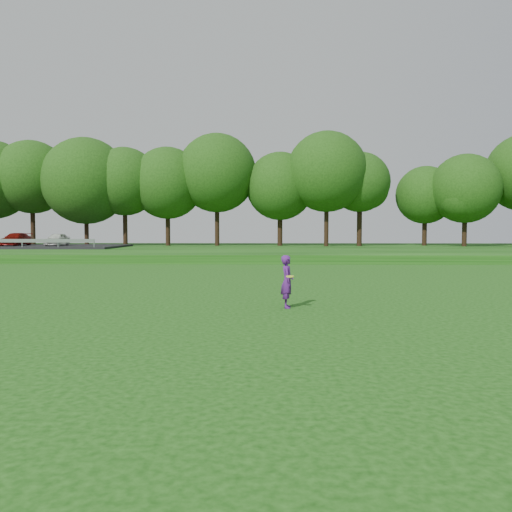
{
  "coord_description": "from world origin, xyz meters",
  "views": [
    {
      "loc": [
        2.01,
        -13.82,
        2.27
      ],
      "look_at": [
        1.57,
        4.6,
        1.3
      ],
      "focal_mm": 35.0,
      "sensor_mm": 36.0,
      "label": 1
    }
  ],
  "objects": [
    {
      "name": "woman",
      "position": [
        2.57,
        0.6,
        0.77
      ],
      "size": [
        0.38,
        0.82,
        1.53
      ],
      "color": "#571B7B",
      "rests_on": "ground"
    },
    {
      "name": "treeline",
      "position": [
        0.0,
        38.0,
        8.1
      ],
      "size": [
        104.0,
        7.0,
        15.0
      ],
      "primitive_type": null,
      "color": "#1A3F0E",
      "rests_on": "berm"
    },
    {
      "name": "ground",
      "position": [
        0.0,
        0.0,
        0.0
      ],
      "size": [
        140.0,
        140.0,
        0.0
      ],
      "primitive_type": "plane",
      "color": "#133E0C",
      "rests_on": "ground"
    },
    {
      "name": "berm",
      "position": [
        0.0,
        34.0,
        0.3
      ],
      "size": [
        130.0,
        30.0,
        0.6
      ],
      "primitive_type": "cube",
      "color": "#133E0C",
      "rests_on": "ground"
    },
    {
      "name": "walking_path",
      "position": [
        0.0,
        20.0,
        0.02
      ],
      "size": [
        130.0,
        1.6,
        0.04
      ],
      "primitive_type": "cube",
      "color": "gray",
      "rests_on": "ground"
    }
  ]
}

